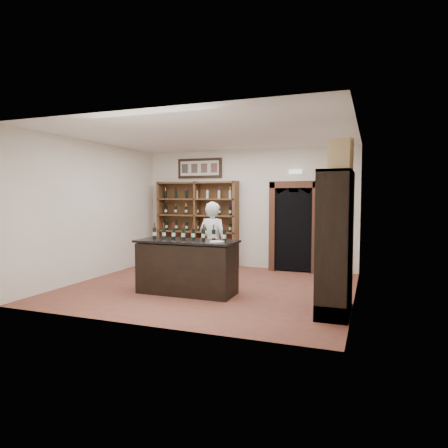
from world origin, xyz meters
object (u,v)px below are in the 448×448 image
Objects in this scene: wine_shelf at (198,223)px; tasting_counter at (187,267)px; counter_bottle_0 at (154,233)px; side_cabinet at (337,265)px; shopkeeper at (213,244)px; wine_crate at (341,155)px.

wine_shelf is 3.19m from tasting_counter.
counter_bottle_0 reaches higher than tasting_counter.
wine_shelf reaches higher than counter_bottle_0.
side_cabinet reaches higher than counter_bottle_0.
wine_crate reaches higher than shopkeeper.
wine_crate is at bearing 168.48° from shopkeeper.
counter_bottle_0 is 3.70m from wine_crate.
wine_shelf is 4.26× the size of wine_crate.
wine_shelf is at bearing 97.54° from counter_bottle_0.
wine_shelf and side_cabinet have the same top height.
side_cabinet is at bearing -40.21° from wine_shelf.
tasting_counter is at bearing -160.48° from wine_crate.
tasting_counter is 0.85× the size of side_cabinet.
shopkeeper is (0.91, 0.77, -0.26)m from counter_bottle_0.
wine_shelf is at bearing 110.56° from tasting_counter.
wine_crate is (-0.00, 0.25, 1.70)m from side_cabinet.
wine_shelf reaches higher than tasting_counter.
counter_bottle_0 is 0.14× the size of side_cabinet.
wine_crate is (3.44, -0.11, 1.35)m from counter_bottle_0.
wine_shelf is 1.00× the size of side_cabinet.
tasting_counter is at bearing -69.44° from wine_shelf.
wine_shelf is at bearing 139.79° from side_cabinet.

